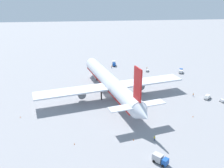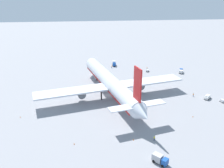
{
  "view_description": "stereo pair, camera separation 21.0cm",
  "coord_description": "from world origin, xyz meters",
  "px_view_note": "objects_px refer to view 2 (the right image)",
  "views": [
    {
      "loc": [
        -113.09,
        11.88,
        50.56
      ],
      "look_at": [
        -4.73,
        -0.54,
        7.85
      ],
      "focal_mm": 39.41,
      "sensor_mm": 36.0,
      "label": 1
    },
    {
      "loc": [
        -113.11,
        11.67,
        50.56
      ],
      "look_at": [
        -4.73,
        -0.54,
        7.85
      ],
      "focal_mm": 39.41,
      "sensor_mm": 36.0,
      "label": 2
    }
  ],
  "objects_px": {
    "ground_worker_3": "(135,68)",
    "traffic_cone_1": "(193,116)",
    "baggage_cart_1": "(148,71)",
    "service_van": "(208,97)",
    "ground_worker_2": "(147,68)",
    "ground_worker_0": "(112,67)",
    "service_truck_2": "(160,159)",
    "ground_worker_4": "(154,138)",
    "traffic_cone_3": "(133,140)",
    "ground_worker_1": "(193,95)",
    "baggage_cart_0": "(222,101)",
    "service_truck_0": "(181,71)",
    "airliner": "(111,83)",
    "traffic_cone_2": "(20,117)",
    "service_truck_1": "(114,63)",
    "traffic_cone_0": "(74,144)"
  },
  "relations": [
    {
      "from": "ground_worker_3",
      "to": "traffic_cone_1",
      "type": "bearing_deg",
      "value": -170.41
    },
    {
      "from": "baggage_cart_1",
      "to": "traffic_cone_1",
      "type": "xyz_separation_m",
      "value": [
        -60.95,
        -4.19,
        -0.45
      ]
    },
    {
      "from": "service_van",
      "to": "ground_worker_2",
      "type": "height_order",
      "value": "service_van"
    },
    {
      "from": "baggage_cart_1",
      "to": "ground_worker_0",
      "type": "height_order",
      "value": "ground_worker_0"
    },
    {
      "from": "baggage_cart_1",
      "to": "ground_worker_2",
      "type": "relative_size",
      "value": 1.96
    },
    {
      "from": "service_truck_2",
      "to": "ground_worker_4",
      "type": "bearing_deg",
      "value": -8.04
    },
    {
      "from": "ground_worker_0",
      "to": "traffic_cone_1",
      "type": "height_order",
      "value": "ground_worker_0"
    },
    {
      "from": "service_truck_2",
      "to": "traffic_cone_3",
      "type": "relative_size",
      "value": 9.25
    },
    {
      "from": "ground_worker_3",
      "to": "traffic_cone_1",
      "type": "xyz_separation_m",
      "value": [
        -66.05,
        -11.16,
        -0.54
      ]
    },
    {
      "from": "ground_worker_1",
      "to": "baggage_cart_0",
      "type": "bearing_deg",
      "value": -126.46
    },
    {
      "from": "ground_worker_3",
      "to": "service_van",
      "type": "bearing_deg",
      "value": -152.38
    },
    {
      "from": "service_truck_2",
      "to": "service_van",
      "type": "bearing_deg",
      "value": -40.47
    },
    {
      "from": "baggage_cart_1",
      "to": "ground_worker_0",
      "type": "bearing_deg",
      "value": 65.43
    },
    {
      "from": "service_truck_0",
      "to": "ground_worker_4",
      "type": "distance_m",
      "value": 80.11
    },
    {
      "from": "airliner",
      "to": "traffic_cone_1",
      "type": "bearing_deg",
      "value": -128.33
    },
    {
      "from": "baggage_cart_0",
      "to": "traffic_cone_2",
      "type": "height_order",
      "value": "baggage_cart_0"
    },
    {
      "from": "airliner",
      "to": "ground_worker_3",
      "type": "bearing_deg",
      "value": -27.16
    },
    {
      "from": "service_truck_0",
      "to": "service_truck_2",
      "type": "bearing_deg",
      "value": 154.85
    },
    {
      "from": "service_truck_0",
      "to": "traffic_cone_1",
      "type": "xyz_separation_m",
      "value": [
        -56.25,
        16.46,
        -0.97
      ]
    },
    {
      "from": "airliner",
      "to": "traffic_cone_1",
      "type": "xyz_separation_m",
      "value": [
        -25.34,
        -32.05,
        -6.88
      ]
    },
    {
      "from": "service_van",
      "to": "ground_worker_1",
      "type": "distance_m",
      "value": 6.71
    },
    {
      "from": "baggage_cart_1",
      "to": "baggage_cart_0",
      "type": "bearing_deg",
      "value": -153.69
    },
    {
      "from": "service_truck_1",
      "to": "traffic_cone_2",
      "type": "bearing_deg",
      "value": 145.21
    },
    {
      "from": "ground_worker_0",
      "to": "service_truck_2",
      "type": "bearing_deg",
      "value": -177.66
    },
    {
      "from": "service_truck_1",
      "to": "traffic_cone_3",
      "type": "relative_size",
      "value": 9.98
    },
    {
      "from": "service_van",
      "to": "traffic_cone_0",
      "type": "relative_size",
      "value": 8.18
    },
    {
      "from": "service_truck_0",
      "to": "ground_worker_0",
      "type": "bearing_deg",
      "value": 70.86
    },
    {
      "from": "service_truck_2",
      "to": "service_truck_1",
      "type": "bearing_deg",
      "value": 0.93
    },
    {
      "from": "service_truck_0",
      "to": "ground_worker_4",
      "type": "bearing_deg",
      "value": 152.3
    },
    {
      "from": "baggage_cart_1",
      "to": "ground_worker_0",
      "type": "relative_size",
      "value": 1.8
    },
    {
      "from": "ground_worker_0",
      "to": "ground_worker_3",
      "type": "xyz_separation_m",
      "value": [
        -5.09,
        -15.31,
        -0.09
      ]
    },
    {
      "from": "service_truck_0",
      "to": "ground_worker_1",
      "type": "bearing_deg",
      "value": 168.16
    },
    {
      "from": "service_truck_1",
      "to": "ground_worker_4",
      "type": "bearing_deg",
      "value": -177.89
    },
    {
      "from": "baggage_cart_1",
      "to": "traffic_cone_3",
      "type": "height_order",
      "value": "baggage_cart_1"
    },
    {
      "from": "service_truck_0",
      "to": "traffic_cone_3",
      "type": "relative_size",
      "value": 9.15
    },
    {
      "from": "baggage_cart_0",
      "to": "traffic_cone_1",
      "type": "distance_m",
      "value": 23.37
    },
    {
      "from": "baggage_cart_1",
      "to": "service_truck_0",
      "type": "bearing_deg",
      "value": -102.85
    },
    {
      "from": "service_truck_1",
      "to": "traffic_cone_3",
      "type": "height_order",
      "value": "service_truck_1"
    },
    {
      "from": "traffic_cone_0",
      "to": "ground_worker_1",
      "type": "bearing_deg",
      "value": -59.38
    },
    {
      "from": "baggage_cart_1",
      "to": "traffic_cone_0",
      "type": "xyz_separation_m",
      "value": [
        -74.9,
        44.86,
        -0.45
      ]
    },
    {
      "from": "service_truck_1",
      "to": "traffic_cone_1",
      "type": "bearing_deg",
      "value": -162.54
    },
    {
      "from": "service_truck_2",
      "to": "ground_worker_4",
      "type": "xyz_separation_m",
      "value": [
        11.99,
        -1.69,
        -0.6
      ]
    },
    {
      "from": "ground_worker_2",
      "to": "ground_worker_3",
      "type": "distance_m",
      "value": 7.83
    },
    {
      "from": "service_truck_0",
      "to": "traffic_cone_0",
      "type": "height_order",
      "value": "service_truck_0"
    },
    {
      "from": "ground_worker_4",
      "to": "traffic_cone_0",
      "type": "xyz_separation_m",
      "value": [
        0.73,
        28.27,
        -0.64
      ]
    },
    {
      "from": "traffic_cone_2",
      "to": "airliner",
      "type": "bearing_deg",
      "value": -66.34
    },
    {
      "from": "ground_worker_0",
      "to": "ground_worker_2",
      "type": "relative_size",
      "value": 1.09
    },
    {
      "from": "service_truck_0",
      "to": "ground_worker_2",
      "type": "xyz_separation_m",
      "value": [
        9.57,
        19.79,
        -0.43
      ]
    },
    {
      "from": "ground_worker_0",
      "to": "traffic_cone_1",
      "type": "xyz_separation_m",
      "value": [
        -71.14,
        -26.47,
        -0.62
      ]
    },
    {
      "from": "ground_worker_2",
      "to": "traffic_cone_0",
      "type": "xyz_separation_m",
      "value": [
        -79.77,
        45.71,
        -0.54
      ]
    }
  ]
}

